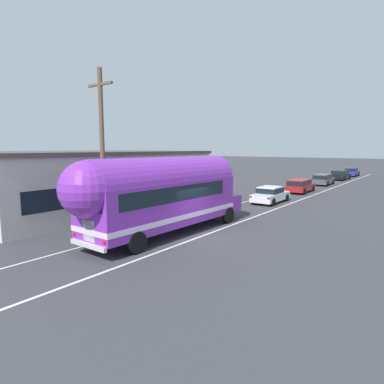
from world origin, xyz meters
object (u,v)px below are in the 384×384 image
at_px(car_lead, 270,194).
at_px(painted_bus, 161,193).
at_px(car_third, 323,179).
at_px(car_fourth, 340,174).
at_px(utility_pole, 102,151).
at_px(car_fifth, 351,172).
at_px(car_second, 300,185).

bearing_deg(car_lead, painted_bus, -90.71).
height_order(car_third, car_fourth, same).
xyz_separation_m(utility_pole, car_lead, (2.48, 15.27, -3.69)).
xyz_separation_m(painted_bus, car_fourth, (-0.02, 38.55, -1.51)).
bearing_deg(painted_bus, car_fifth, 90.12).
xyz_separation_m(car_fourth, car_fifth, (-0.08, 7.80, -0.06)).
relative_size(car_lead, car_fourth, 0.96).
bearing_deg(painted_bus, car_second, 90.07).
relative_size(utility_pole, car_second, 1.81).
height_order(car_lead, car_second, same).
bearing_deg(car_third, car_lead, -88.98).
distance_m(utility_pole, car_fifth, 48.35).
bearing_deg(painted_bus, car_fourth, 90.03).
xyz_separation_m(utility_pole, car_third, (2.18, 31.84, -3.64)).
relative_size(car_second, car_third, 1.04).
height_order(car_fourth, car_fifth, same).
distance_m(car_lead, car_fifth, 32.89).
distance_m(car_lead, car_third, 16.57).
bearing_deg(car_third, painted_bus, -89.76).
xyz_separation_m(car_lead, car_fourth, (-0.18, 25.09, 0.06)).
bearing_deg(car_fifth, utility_pole, -92.63).
distance_m(utility_pole, painted_bus, 3.62).
xyz_separation_m(painted_bus, car_lead, (0.17, 13.46, -1.57)).
bearing_deg(car_second, car_fourth, 89.97).
xyz_separation_m(car_lead, car_fifth, (-0.27, 32.89, 0.00)).
distance_m(car_second, car_third, 8.66).
bearing_deg(car_fifth, car_fourth, -89.40).
distance_m(car_lead, car_second, 7.91).
distance_m(utility_pole, car_lead, 15.90).
height_order(utility_pole, car_fourth, utility_pole).
bearing_deg(car_fifth, car_lead, -89.54).
height_order(painted_bus, car_fourth, painted_bus).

